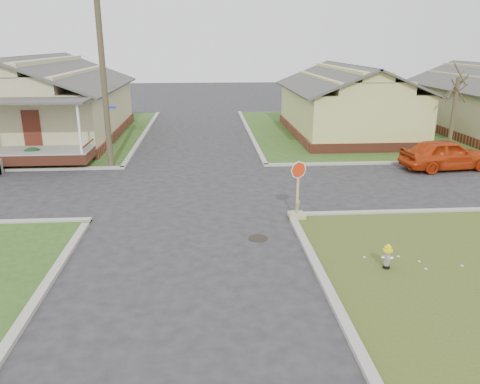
{
  "coord_description": "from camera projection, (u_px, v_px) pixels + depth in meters",
  "views": [
    {
      "loc": [
        0.6,
        -14.27,
        6.03
      ],
      "look_at": [
        1.72,
        1.0,
        1.1
      ],
      "focal_mm": 35.0,
      "sensor_mm": 36.0,
      "label": 1
    }
  ],
  "objects": [
    {
      "name": "stop_sign",
      "position": [
        297.0,
        206.0,
        16.56
      ],
      "size": [
        0.59,
        0.58,
        2.08
      ],
      "rotation": [
        0.0,
        0.0,
        0.02
      ],
      "color": "tan",
      "rests_on": "ground"
    },
    {
      "name": "manhole",
      "position": [
        258.0,
        238.0,
        15.03
      ],
      "size": [
        0.64,
        0.64,
        0.01
      ],
      "primitive_type": "cylinder",
      "color": "black",
      "rests_on": "ground"
    },
    {
      "name": "curbs",
      "position": [
        193.0,
        189.0,
        20.1
      ],
      "size": [
        80.0,
        40.0,
        0.12
      ],
      "primitive_type": null,
      "color": "#A6A396",
      "rests_on": "ground"
    },
    {
      "name": "red_sedan",
      "position": [
        446.0,
        154.0,
        22.98
      ],
      "size": [
        4.61,
        2.3,
        1.51
      ],
      "primitive_type": "imported",
      "rotation": [
        0.0,
        0.0,
        1.69
      ],
      "color": "#BE340D",
      "rests_on": "ground"
    },
    {
      "name": "corner_house",
      "position": [
        39.0,
        103.0,
        29.8
      ],
      "size": [
        10.1,
        15.5,
        5.3
      ],
      "color": "brown",
      "rests_on": "ground"
    },
    {
      "name": "ground",
      "position": [
        190.0,
        234.0,
        15.36
      ],
      "size": [
        120.0,
        120.0,
        0.0
      ],
      "primitive_type": "plane",
      "color": "#262527",
      "rests_on": "ground"
    },
    {
      "name": "fire_hydrant",
      "position": [
        387.0,
        255.0,
        12.84
      ],
      "size": [
        0.27,
        0.27,
        0.72
      ],
      "rotation": [
        0.0,
        0.0,
        -0.24
      ],
      "color": "black",
      "rests_on": "ground"
    },
    {
      "name": "hedge_right",
      "position": [
        33.0,
        156.0,
        23.51
      ],
      "size": [
        1.29,
        1.06,
        0.98
      ],
      "primitive_type": "ellipsoid",
      "color": "#12341B",
      "rests_on": "verge_far_left"
    },
    {
      "name": "verge_far_left",
      "position": [
        4.0,
        135.0,
        31.53
      ],
      "size": [
        19.0,
        19.0,
        0.05
      ],
      "primitive_type": "cube",
      "color": "#2C4D1B",
      "rests_on": "ground"
    },
    {
      "name": "tree_mid_right",
      "position": [
        453.0,
        117.0,
        25.35
      ],
      "size": [
        0.22,
        0.22,
        4.2
      ],
      "primitive_type": "cylinder",
      "color": "#403525",
      "rests_on": "verge_far_right"
    },
    {
      "name": "utility_pole",
      "position": [
        103.0,
        72.0,
        22.09
      ],
      "size": [
        1.8,
        0.28,
        9.0
      ],
      "color": "#403525",
      "rests_on": "ground"
    },
    {
      "name": "side_house_yellow",
      "position": [
        347.0,
        102.0,
        31.04
      ],
      "size": [
        7.6,
        11.6,
        4.7
      ],
      "color": "brown",
      "rests_on": "ground"
    }
  ]
}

